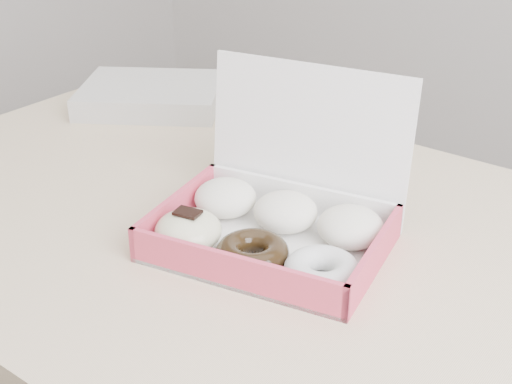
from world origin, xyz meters
The scene contains 3 objects.
table centered at (0.00, 0.00, 0.67)m, with size 1.20×0.80×0.75m.
donut_box centered at (0.11, -0.02, 0.78)m, with size 0.34×0.30×0.22m.
newspapers centered at (-0.40, 0.26, 0.77)m, with size 0.27×0.22×0.04m, color beige.
Camera 1 is at (0.59, -0.70, 1.26)m, focal length 50.00 mm.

